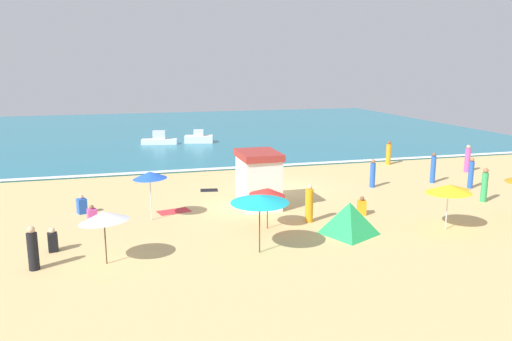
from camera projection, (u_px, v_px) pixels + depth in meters
The scene contains 27 objects.
ground_plane at pixel (278, 189), 29.83m from camera, with size 60.00×60.00×0.00m, color #D8B775.
ocean_water at pixel (201, 130), 56.23m from camera, with size 60.00×44.00×0.10m, color teal.
wave_breaker_foam at pixel (251, 167), 35.75m from camera, with size 57.00×0.70×0.01m, color white.
lifeguard_cabana at pixel (258, 179), 25.73m from camera, with size 1.98×2.74×2.89m.
beach_umbrella_0 at pixel (150, 175), 23.38m from camera, with size 1.62×1.61×2.36m.
beach_umbrella_2 at pixel (449, 189), 22.05m from camera, with size 2.72×2.71×2.08m.
beach_umbrella_3 at pixel (267, 192), 22.22m from camera, with size 2.29×2.29×1.92m.
beach_umbrella_4 at pixel (104, 216), 18.21m from camera, with size 2.59×2.59×2.08m.
beach_umbrella_6 at pixel (260, 199), 19.24m from camera, with size 3.05×3.05×2.35m.
beach_tent at pixel (349, 218), 21.74m from camera, with size 2.58×2.71×1.41m.
beachgoer_0 at pixel (389, 153), 36.93m from camera, with size 0.46×0.46×1.76m.
beachgoer_1 at pixel (53, 241), 19.71m from camera, with size 0.42×0.42×0.97m.
beachgoer_2 at pixel (92, 216), 23.13m from camera, with size 0.48×0.48×0.90m.
beachgoer_3 at pixel (433, 168), 31.17m from camera, with size 0.40×0.40×1.89m.
beachgoer_4 at pixel (82, 205), 24.78m from camera, with size 0.54×0.54×0.94m.
beachgoer_5 at pixel (484, 185), 26.83m from camera, with size 0.35×0.35×1.84m.
beachgoer_6 at pixel (373, 174), 30.02m from camera, with size 0.41×0.41×1.70m.
beachgoer_7 at pixel (467, 159), 34.30m from camera, with size 0.46×0.46×1.88m.
beachgoer_8 at pixel (309, 205), 23.36m from camera, with size 0.49×0.49×1.79m.
beachgoer_9 at pixel (362, 207), 24.57m from camera, with size 0.50×0.50×0.92m.
beachgoer_10 at pixel (471, 173), 29.79m from camera, with size 0.34×0.34×1.84m.
beachgoer_11 at pixel (33, 249), 17.88m from camera, with size 0.43×0.43×1.63m.
beach_towel_0 at pixel (456, 188), 29.94m from camera, with size 1.20×1.65×0.01m.
beach_towel_1 at pixel (174, 211), 25.18m from camera, with size 1.76×1.27×0.01m.
beach_towel_2 at pixel (209, 190), 29.44m from camera, with size 1.11×0.91×0.01m.
small_boat_0 at pixel (199, 138), 46.84m from camera, with size 2.80×1.82×1.19m.
small_boat_1 at pixel (159, 140), 45.90m from camera, with size 3.32×1.58×1.24m.
Camera 1 is at (-8.98, -27.58, 7.17)m, focal length 35.38 mm.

